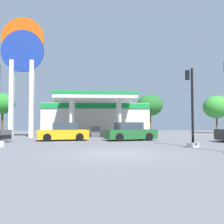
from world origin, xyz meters
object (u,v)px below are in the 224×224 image
Objects in this scene: tree_3 at (216,107)px; car_1 at (130,132)px; station_pole_sign at (22,60)px; traffic_signal_2 at (192,121)px; tree_2 at (150,105)px; tree_0 at (3,104)px; car_0 at (63,132)px; tree_1 at (69,104)px.

car_1 is at bearing -131.63° from tree_3.
station_pole_sign is 18.68m from traffic_signal_2.
traffic_signal_2 is 0.82× the size of tree_2.
station_pole_sign is 14.64m from tree_0.
station_pole_sign is 2.15× the size of tree_2.
traffic_signal_2 is 22.77m from tree_2.
station_pole_sign is 13.61m from car_1.
tree_3 is (12.76, 23.98, 2.48)m from traffic_signal_2.
car_0 is 0.97× the size of car_1.
station_pole_sign reaches higher than tree_3.
tree_0 is 1.03× the size of tree_3.
tree_2 is (10.49, 16.03, 3.45)m from car_0.
tree_2 is at bearing -4.62° from tree_0.
tree_2 is (21.72, -1.76, -0.26)m from tree_0.
traffic_signal_2 is at bearing -41.23° from station_pole_sign.
car_1 is 19.17m from tree_1.
traffic_signal_2 is 0.81× the size of tree_3.
station_pole_sign reaches higher than tree_1.
traffic_signal_2 is 0.79× the size of tree_0.
car_1 is 23.78m from tree_3.
car_0 is at bearing -46.56° from station_pole_sign.
car_0 is 21.36m from tree_0.
car_0 is at bearing -140.44° from tree_3.
tree_1 is 1.11× the size of tree_2.
car_1 is at bearing 114.24° from traffic_signal_2.
car_1 is 0.71× the size of tree_1.
tree_2 is at bearing 84.70° from traffic_signal_2.
station_pole_sign is 1.93× the size of tree_1.
tree_1 reaches higher than car_1.
tree_1 is 22.50m from tree_3.
traffic_signal_2 is (8.40, -6.50, 0.87)m from car_0.
traffic_signal_2 reaches higher than car_1.
tree_0 reaches higher than car_1.
tree_0 is at bearing 133.11° from car_1.
car_1 is at bearing -107.10° from tree_2.
station_pole_sign is 29.04m from tree_3.
tree_3 is at bearing 25.50° from station_pole_sign.
station_pole_sign is 2.13× the size of tree_3.
car_1 is at bearing -68.61° from tree_1.
tree_2 is at bearing 72.90° from car_1.
station_pole_sign is at bearing 153.31° from car_1.
tree_0 is at bearing 177.73° from tree_1.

